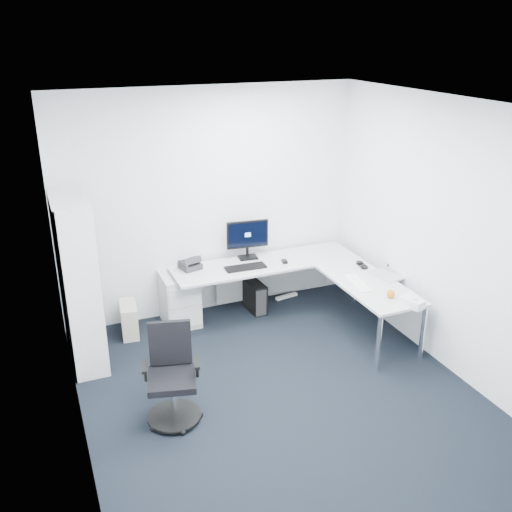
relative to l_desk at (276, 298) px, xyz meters
name	(u,v)px	position (x,y,z in m)	size (l,w,h in m)	color
ground	(283,399)	(-0.55, -1.40, -0.33)	(4.20, 4.20, 0.00)	black
ceiling	(290,108)	(-0.55, -1.40, 2.37)	(4.20, 4.20, 0.00)	white
wall_back	(210,203)	(-0.55, 0.70, 1.02)	(3.60, 0.02, 2.70)	white
wall_front	(450,408)	(-0.55, -3.50, 1.02)	(3.60, 0.02, 2.70)	white
wall_left	(69,304)	(-2.35, -1.40, 1.02)	(0.02, 4.20, 2.70)	white
wall_right	(454,241)	(1.25, -1.40, 1.02)	(0.02, 4.20, 2.70)	white
l_desk	(276,298)	(0.00, 0.00, 0.00)	(2.26, 1.27, 0.66)	#B7B9BA
drawer_pedestal	(180,299)	(-1.04, 0.45, -0.02)	(0.40, 0.50, 0.61)	#B7B9BA
bookshelf	(78,282)	(-2.17, 0.05, 0.56)	(0.35, 0.89, 1.78)	silver
task_chair	(172,377)	(-1.59, -1.31, 0.12)	(0.50, 0.50, 0.89)	black
black_pc_tower	(255,297)	(-0.11, 0.40, -0.14)	(0.17, 0.38, 0.37)	black
beige_pc_tower	(129,319)	(-1.66, 0.39, -0.14)	(0.18, 0.40, 0.38)	#B9B49D
power_strip	(286,296)	(0.41, 0.57, -0.31)	(0.31, 0.05, 0.04)	white
monitor	(248,239)	(-0.15, 0.52, 0.58)	(0.51, 0.16, 0.49)	black
black_keyboard	(245,267)	(-0.29, 0.24, 0.34)	(0.48, 0.17, 0.02)	black
mouse	(284,261)	(0.20, 0.22, 0.35)	(0.06, 0.09, 0.03)	black
desk_phone	(190,263)	(-0.89, 0.47, 0.41)	(0.22, 0.22, 0.15)	#29292C
laptop	(387,266)	(1.10, -0.58, 0.46)	(0.36, 0.35, 0.25)	silver
white_keyboard	(358,283)	(0.69, -0.63, 0.34)	(0.13, 0.47, 0.02)	white
headphones	(362,264)	(1.00, -0.23, 0.36)	(0.12, 0.20, 0.05)	black
orange_fruit	(391,294)	(0.82, -1.06, 0.37)	(0.09, 0.09, 0.09)	orange
tissue_box	(412,302)	(0.91, -1.31, 0.37)	(0.12, 0.24, 0.08)	white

